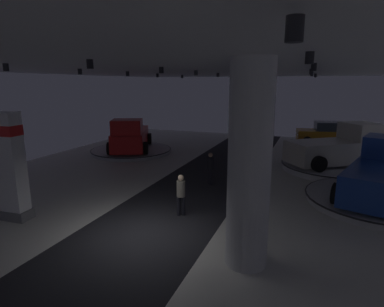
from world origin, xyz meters
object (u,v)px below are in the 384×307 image
object	(u,v)px
column_right	(249,167)
display_car_deep_right	(326,134)
visitor_walking_near	(181,192)
brand_sign_pylon	(8,165)
display_platform_far_right	(333,167)
display_platform_mid_right	(377,200)
pickup_truck_mid_right	(382,174)
pickup_truck_far_left	(130,137)
display_platform_far_left	(131,150)
visitor_walking_far	(210,166)
display_platform_deep_right	(325,146)
pickup_truck_far_right	(339,148)

from	to	relation	value
column_right	display_car_deep_right	bearing A→B (deg)	82.31
column_right	visitor_walking_near	size ratio (longest dim) A/B	3.46
brand_sign_pylon	display_platform_far_right	bearing A→B (deg)	45.52
display_platform_mid_right	pickup_truck_mid_right	world-z (taller)	pickup_truck_mid_right
pickup_truck_far_left	visitor_walking_near	distance (m)	11.49
display_platform_far_right	visitor_walking_near	world-z (taller)	visitor_walking_near
display_car_deep_right	display_platform_far_left	world-z (taller)	display_car_deep_right
display_car_deep_right	visitor_walking_far	size ratio (longest dim) A/B	2.78
display_platform_far_right	display_car_deep_right	bearing A→B (deg)	92.00
display_platform_deep_right	display_platform_far_right	size ratio (longest dim) A/B	1.02
visitor_walking_near	column_right	bearing A→B (deg)	-38.34
column_right	display_platform_far_left	size ratio (longest dim) A/B	0.97
display_platform_mid_right	display_platform_far_left	world-z (taller)	display_platform_mid_right
column_right	display_platform_deep_right	xyz separation A→B (m)	(2.42, 18.12, -2.58)
column_right	brand_sign_pylon	bearing A→B (deg)	-179.06
brand_sign_pylon	pickup_truck_mid_right	size ratio (longest dim) A/B	0.69
display_platform_far_left	column_right	bearing A→B (deg)	-46.69
display_platform_far_right	pickup_truck_mid_right	size ratio (longest dim) A/B	1.00
display_platform_mid_right	pickup_truck_far_left	xyz separation A→B (m)	(-14.66, 4.69, 1.04)
display_car_deep_right	display_platform_far_left	distance (m)	14.78
display_platform_far_left	visitor_walking_near	xyz separation A→B (m)	(7.68, -8.94, 0.75)
display_platform_far_right	pickup_truck_mid_right	distance (m)	5.08
display_platform_deep_right	pickup_truck_far_right	xyz separation A→B (m)	(0.53, -6.62, 1.13)
column_right	brand_sign_pylon	world-z (taller)	column_right
pickup_truck_mid_right	pickup_truck_far_right	bearing A→B (deg)	105.13
display_platform_mid_right	visitor_walking_far	world-z (taller)	visitor_walking_far
brand_sign_pylon	display_platform_far_right	world-z (taller)	brand_sign_pylon
column_right	pickup_truck_mid_right	bearing A→B (deg)	57.07
display_car_deep_right	pickup_truck_far_left	xyz separation A→B (m)	(-12.93, -7.16, 0.13)
column_right	display_platform_far_left	xyz separation A→B (m)	(-10.62, 11.26, -2.60)
pickup_truck_mid_right	display_platform_far_left	bearing A→B (deg)	162.58
display_car_deep_right	pickup_truck_mid_right	distance (m)	11.68
column_right	display_car_deep_right	distance (m)	18.36
pickup_truck_mid_right	display_car_deep_right	bearing A→B (deg)	98.97
brand_sign_pylon	display_platform_far_left	bearing A→B (deg)	100.26
pickup_truck_far_right	display_platform_mid_right	xyz separation A→B (m)	(1.23, -5.21, -1.14)
pickup_truck_far_left	visitor_walking_near	bearing A→B (deg)	-48.88
display_platform_deep_right	pickup_truck_mid_right	world-z (taller)	pickup_truck_mid_right
pickup_truck_far_right	pickup_truck_far_left	distance (m)	13.43
brand_sign_pylon	pickup_truck_far_right	xyz separation A→B (m)	(11.49, 11.64, -0.73)
pickup_truck_mid_right	column_right	bearing A→B (deg)	-122.93
display_platform_far_left	display_platform_mid_right	bearing A→B (deg)	-18.60
display_platform_mid_right	pickup_truck_far_left	distance (m)	15.42
brand_sign_pylon	pickup_truck_far_right	distance (m)	16.37
pickup_truck_mid_right	pickup_truck_far_left	size ratio (longest dim) A/B	1.00
brand_sign_pylon	visitor_walking_near	world-z (taller)	brand_sign_pylon
display_car_deep_right	display_platform_far_right	xyz separation A→B (m)	(0.24, -6.82, -0.87)
display_platform_far_right	display_platform_mid_right	bearing A→B (deg)	-73.47
brand_sign_pylon	pickup_truck_mid_right	xyz separation A→B (m)	(12.82, 6.73, -0.81)
display_car_deep_right	display_platform_far_left	xyz separation A→B (m)	(-13.06, -6.86, -0.92)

